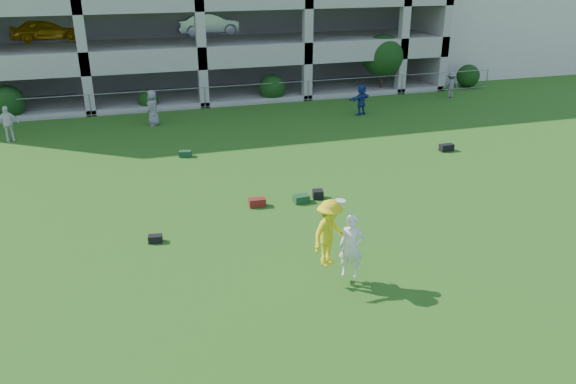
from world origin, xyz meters
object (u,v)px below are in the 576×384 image
object	(u,v)px
bystander_c	(153,108)
bystander_d	(361,100)
bystander_b	(7,123)
crate_d	(318,194)
bystander_f	(451,85)
frisbee_contest	(335,236)

from	to	relation	value
bystander_c	bystander_d	distance (m)	10.70
bystander_b	bystander_c	distance (m)	6.52
bystander_b	crate_d	xyz separation A→B (m)	(11.19, -10.31, -0.65)
bystander_b	bystander_d	bearing A→B (deg)	-15.81
bystander_c	bystander_f	bearing A→B (deg)	80.66
crate_d	frisbee_contest	distance (m)	5.63
bystander_c	frisbee_contest	world-z (taller)	frisbee_contest
bystander_b	bystander_d	xyz separation A→B (m)	(17.12, -0.41, 0.01)
bystander_b	crate_d	distance (m)	15.22
bystander_f	frisbee_contest	world-z (taller)	frisbee_contest
bystander_f	crate_d	world-z (taller)	bystander_f
bystander_f	bystander_c	bearing A→B (deg)	6.82
bystander_c	bystander_d	bearing A→B (deg)	71.30
crate_d	bystander_d	bearing A→B (deg)	59.05
bystander_f	crate_d	xyz separation A→B (m)	(-12.62, -12.01, -0.60)
bystander_c	crate_d	xyz separation A→B (m)	(4.71, -11.05, -0.72)
bystander_d	bystander_f	size ratio (longest dim) A/B	1.08
bystander_b	bystander_c	xyz separation A→B (m)	(6.48, 0.75, 0.07)
bystander_f	bystander_d	bearing A→B (deg)	21.20
bystander_c	bystander_f	size ratio (longest dim) A/B	1.16
bystander_c	frisbee_contest	distance (m)	16.67
crate_d	frisbee_contest	xyz separation A→B (m)	(-1.48, -5.30, 1.20)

